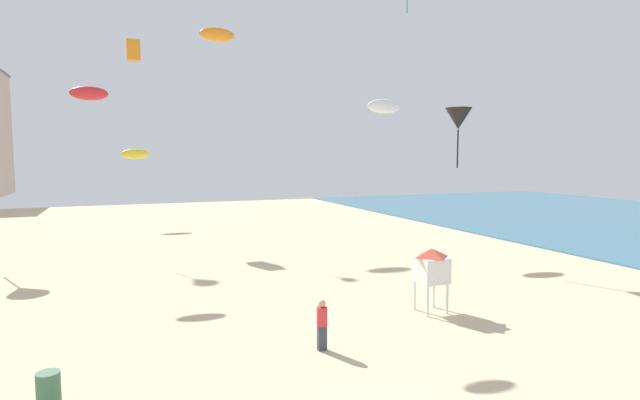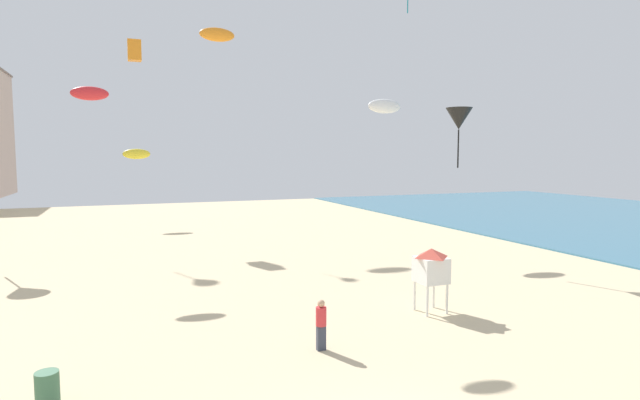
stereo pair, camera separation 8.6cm
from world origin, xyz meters
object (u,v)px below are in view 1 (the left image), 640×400
Objects in this scene: lifeguard_stand at (431,266)px; kite_orange_parafoil at (217,35)px; kite_red_parafoil at (89,93)px; kite_white_parafoil at (384,106)px; kite_yellow_parafoil at (135,154)px; kite_orange_box at (133,50)px; kite_flyer at (322,322)px; kite_black_delta at (458,119)px; beach_trash_bin at (48,390)px.

lifeguard_stand is 1.68× the size of kite_orange_parafoil.
kite_red_parafoil is at bearing 129.32° from kite_orange_parafoil.
kite_yellow_parafoil is at bearing 129.28° from kite_white_parafoil.
kite_orange_box is at bearing 90.10° from lifeguard_stand.
kite_yellow_parafoil is 23.76m from kite_white_parafoil.
kite_orange_box reaches higher than kite_flyer.
kite_orange_box reaches higher than kite_orange_parafoil.
kite_red_parafoil is 20.00m from kite_black_delta.
kite_flyer is at bearing -82.25° from kite_yellow_parafoil.
kite_black_delta is (6.62, 7.25, 6.44)m from lifeguard_stand.
beach_trash_bin is (-13.08, -2.95, -1.39)m from lifeguard_stand.
kite_flyer is 0.70× the size of kite_yellow_parafoil.
kite_red_parafoil is at bearing -101.40° from kite_orange_box.
kite_red_parafoil is at bearing 113.95° from lifeguard_stand.
kite_red_parafoil reaches higher than kite_black_delta.
beach_trash_bin is 0.38× the size of kite_yellow_parafoil.
lifeguard_stand is at bearing -72.18° from kite_yellow_parafoil.
kite_flyer is 1.08× the size of kite_orange_parafoil.
lifeguard_stand is at bearing 12.69° from beach_trash_bin.
kite_white_parafoil reaches higher than kite_black_delta.
beach_trash_bin is 0.38× the size of kite_white_parafoil.
kite_yellow_parafoil is at bearing 96.29° from kite_orange_parafoil.
kite_white_parafoil is (14.97, -12.55, -4.85)m from kite_orange_box.
lifeguard_stand is 1.09× the size of kite_yellow_parafoil.
kite_flyer is 5.92m from lifeguard_stand.
kite_yellow_parafoil is (-4.51, 33.12, 5.45)m from kite_flyer.
kite_red_parafoil is 17.58m from kite_white_parafoil.
kite_yellow_parafoil is (3.09, 34.03, 5.92)m from beach_trash_bin.
kite_white_parafoil is at bearing -50.72° from kite_yellow_parafoil.
kite_black_delta is at bearing 5.96° from kite_orange_parafoil.
beach_trash_bin is 15.20m from kite_orange_parafoil.
kite_white_parafoil is at bearing 106.88° from kite_black_delta.
kite_flyer is 30.85m from kite_orange_box.
kite_orange_box is 0.46× the size of kite_black_delta.
lifeguard_stand is 0.75× the size of kite_black_delta.
kite_orange_parafoil is at bearing -164.23° from kite_flyer.
kite_white_parafoil is (14.92, -18.24, 3.06)m from kite_yellow_parafoil.
kite_orange_box is 1.02× the size of kite_orange_parafoil.
kite_orange_box is 14.06m from kite_red_parafoil.
kite_orange_parafoil reaches higher than kite_flyer.
kite_orange_parafoil is 14.16m from kite_white_parafoil.
kite_orange_parafoil is 25.92m from kite_yellow_parafoil.
kite_yellow_parafoil is 29.11m from kite_black_delta.
kite_white_parafoil is at bearing 30.13° from kite_orange_parafoil.
kite_white_parafoil is (12.13, 7.04, -1.97)m from kite_orange_parafoil.
kite_red_parafoil reaches higher than beach_trash_bin.
kite_black_delta is at bearing 26.13° from lifeguard_stand.
kite_flyer is at bearing -142.48° from kite_black_delta.
kite_yellow_parafoil is 0.98× the size of kite_white_parafoil.
kite_yellow_parafoil reaches higher than beach_trash_bin.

